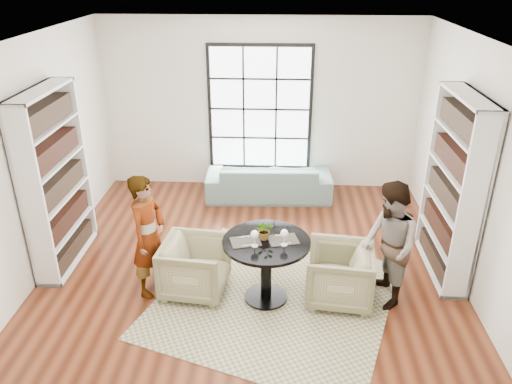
# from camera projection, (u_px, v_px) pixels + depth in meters

# --- Properties ---
(ground) EXTENTS (6.00, 6.00, 0.00)m
(ground) POSITION_uv_depth(u_px,v_px,m) (250.00, 276.00, 6.64)
(ground) COLOR brown
(room_shell) EXTENTS (6.00, 6.01, 6.00)m
(room_shell) POSITION_uv_depth(u_px,v_px,m) (252.00, 173.00, 6.59)
(room_shell) COLOR silver
(room_shell) RESTS_ON ground
(rug) EXTENTS (3.44, 3.44, 0.01)m
(rug) POSITION_uv_depth(u_px,v_px,m) (275.00, 298.00, 6.19)
(rug) COLOR tan
(rug) RESTS_ON ground
(pedestal_table) EXTENTS (1.04, 1.04, 0.83)m
(pedestal_table) POSITION_uv_depth(u_px,v_px,m) (266.00, 257.00, 5.95)
(pedestal_table) COLOR black
(pedestal_table) RESTS_ON ground
(sofa) EXTENTS (2.19, 0.92, 0.63)m
(sofa) POSITION_uv_depth(u_px,v_px,m) (269.00, 180.00, 8.71)
(sofa) COLOR slate
(sofa) RESTS_ON ground
(armchair_left) EXTENTS (0.87, 0.85, 0.72)m
(armchair_left) POSITION_uv_depth(u_px,v_px,m) (195.00, 267.00, 6.19)
(armchair_left) COLOR tan
(armchair_left) RESTS_ON ground
(armchair_right) EXTENTS (0.88, 0.86, 0.72)m
(armchair_right) POSITION_uv_depth(u_px,v_px,m) (339.00, 274.00, 6.04)
(armchair_right) COLOR #C6BA8D
(armchair_right) RESTS_ON ground
(person_left) EXTENTS (0.53, 0.66, 1.58)m
(person_left) POSITION_uv_depth(u_px,v_px,m) (148.00, 236.00, 6.03)
(person_left) COLOR gray
(person_left) RESTS_ON ground
(person_right) EXTENTS (0.71, 0.85, 1.57)m
(person_right) POSITION_uv_depth(u_px,v_px,m) (389.00, 246.00, 5.83)
(person_right) COLOR gray
(person_right) RESTS_ON ground
(placemat_left) EXTENTS (0.40, 0.34, 0.01)m
(placemat_left) POSITION_uv_depth(u_px,v_px,m) (246.00, 241.00, 5.82)
(placemat_left) COLOR black
(placemat_left) RESTS_ON pedestal_table
(placemat_right) EXTENTS (0.40, 0.34, 0.01)m
(placemat_right) POSITION_uv_depth(u_px,v_px,m) (283.00, 240.00, 5.86)
(placemat_right) COLOR black
(placemat_right) RESTS_ON pedestal_table
(cutlery_left) EXTENTS (0.19, 0.25, 0.01)m
(cutlery_left) POSITION_uv_depth(u_px,v_px,m) (246.00, 241.00, 5.82)
(cutlery_left) COLOR silver
(cutlery_left) RESTS_ON placemat_left
(cutlery_right) EXTENTS (0.19, 0.25, 0.01)m
(cutlery_right) POSITION_uv_depth(u_px,v_px,m) (283.00, 239.00, 5.86)
(cutlery_right) COLOR silver
(cutlery_right) RESTS_ON placemat_right
(wine_glass_left) EXTENTS (0.09, 0.09, 0.21)m
(wine_glass_left) POSITION_uv_depth(u_px,v_px,m) (255.00, 235.00, 5.67)
(wine_glass_left) COLOR silver
(wine_glass_left) RESTS_ON pedestal_table
(wine_glass_right) EXTENTS (0.09, 0.09, 0.21)m
(wine_glass_right) POSITION_uv_depth(u_px,v_px,m) (284.00, 234.00, 5.69)
(wine_glass_right) COLOR silver
(wine_glass_right) RESTS_ON pedestal_table
(flower_centerpiece) EXTENTS (0.24, 0.22, 0.23)m
(flower_centerpiece) POSITION_uv_depth(u_px,v_px,m) (265.00, 230.00, 5.84)
(flower_centerpiece) COLOR gray
(flower_centerpiece) RESTS_ON pedestal_table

